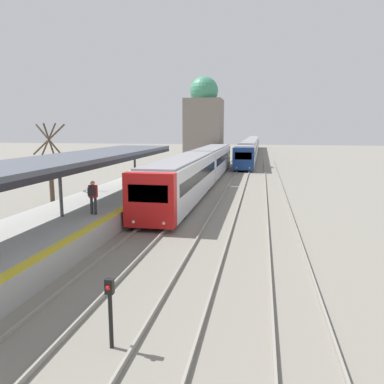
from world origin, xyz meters
name	(u,v)px	position (x,y,z in m)	size (l,w,h in m)	color
platform_canopy	(60,161)	(-3.90, 14.38, 3.68)	(4.00, 26.67, 2.80)	#4C515B
person_on_platform	(93,195)	(-2.64, 15.05, 1.98)	(0.40, 0.40, 1.66)	#2D2D33
train_near	(201,167)	(0.00, 31.77, 1.74)	(2.63, 32.35, 3.14)	red
train_far	(251,146)	(3.28, 73.13, 1.70)	(2.56, 61.06, 3.05)	navy
signal_post_near	(110,305)	(2.03, 5.99, 1.08)	(0.20, 0.21, 1.73)	black
distant_domed_building	(204,124)	(-2.68, 50.84, 5.73)	(5.07, 5.07, 12.20)	slate
bare_tree_background	(50,166)	(-9.10, 22.11, 2.58)	(2.54, 1.60, 5.55)	#4C3D2D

